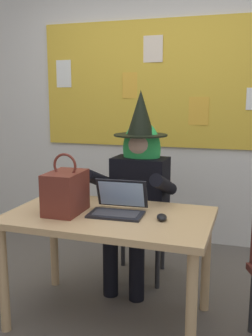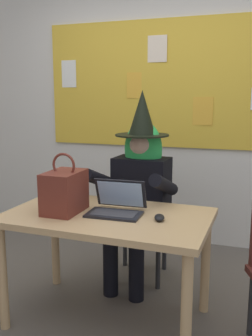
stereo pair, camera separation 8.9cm
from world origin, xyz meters
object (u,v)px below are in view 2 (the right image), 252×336
object	(u,v)px
chair_at_desk	(143,213)
person_costumed	(139,181)
computer_mouse	(159,218)
handbag	(64,191)
desk_main	(108,228)
laptop	(117,206)

from	to	relation	value
chair_at_desk	person_costumed	world-z (taller)	person_costumed
computer_mouse	handbag	bearing A→B (deg)	168.02
desk_main	laptop	xyz separation A→B (m)	(0.05, 0.04, 0.14)
laptop	person_costumed	bearing A→B (deg)	90.94
handbag	chair_at_desk	bearing A→B (deg)	70.38
desk_main	person_costumed	size ratio (longest dim) A/B	0.86
chair_at_desk	handbag	bearing A→B (deg)	-24.89
chair_at_desk	person_costumed	size ratio (longest dim) A/B	0.61
chair_at_desk	computer_mouse	distance (m)	0.85
chair_at_desk	laptop	bearing A→B (deg)	-2.20
desk_main	chair_at_desk	world-z (taller)	chair_at_desk
chair_at_desk	desk_main	bearing A→B (deg)	-6.12
chair_at_desk	computer_mouse	xyz separation A→B (m)	(0.33, -0.75, 0.23)
person_costumed	laptop	world-z (taller)	person_costumed
desk_main	chair_at_desk	bearing A→B (deg)	89.15
chair_at_desk	laptop	world-z (taller)	laptop
laptop	handbag	size ratio (longest dim) A/B	0.91
computer_mouse	handbag	xyz separation A→B (m)	(-0.61, -0.03, 0.12)
desk_main	person_costumed	bearing A→B (deg)	88.58
desk_main	handbag	bearing A→B (deg)	-169.64
laptop	handbag	distance (m)	0.34
computer_mouse	handbag	distance (m)	0.62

